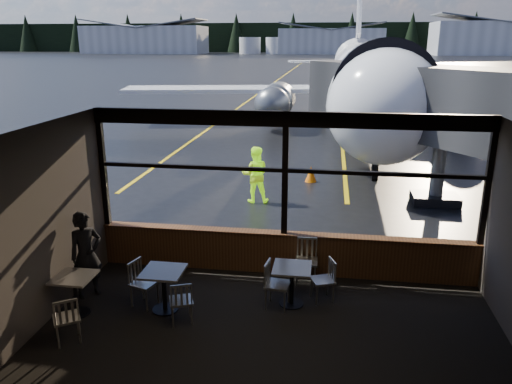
% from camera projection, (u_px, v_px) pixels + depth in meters
% --- Properties ---
extents(ground_plane, '(520.00, 520.00, 0.00)m').
position_uv_depth(ground_plane, '(329.00, 61.00, 124.40)').
color(ground_plane, black).
rests_on(ground_plane, ground).
extents(carpet_floor, '(8.00, 6.00, 0.01)m').
position_uv_depth(carpet_floor, '(266.00, 354.00, 8.01)').
color(carpet_floor, black).
rests_on(carpet_floor, ground).
extents(ceiling, '(8.00, 6.00, 0.04)m').
position_uv_depth(ceiling, '(267.00, 140.00, 7.00)').
color(ceiling, '#38332D').
rests_on(ceiling, ground).
extents(wall_left, '(0.04, 6.00, 3.50)m').
position_uv_depth(wall_left, '(22.00, 240.00, 8.07)').
color(wall_left, '#453C37').
rests_on(wall_left, ground).
extents(window_sill, '(8.00, 0.28, 0.90)m').
position_uv_depth(window_sill, '(284.00, 253.00, 10.72)').
color(window_sill, '#4B2B16').
rests_on(window_sill, ground).
extents(window_header, '(8.00, 0.18, 0.30)m').
position_uv_depth(window_header, '(286.00, 119.00, 9.88)').
color(window_header, black).
rests_on(window_header, ground).
extents(mullion_left, '(0.12, 0.12, 2.60)m').
position_uv_depth(mullion_left, '(103.00, 168.00, 10.77)').
color(mullion_left, black).
rests_on(mullion_left, ground).
extents(mullion_centre, '(0.12, 0.12, 2.60)m').
position_uv_depth(mullion_centre, '(285.00, 175.00, 10.21)').
color(mullion_centre, black).
rests_on(mullion_centre, ground).
extents(mullion_right, '(0.12, 0.12, 2.60)m').
position_uv_depth(mullion_right, '(488.00, 183.00, 9.66)').
color(mullion_right, black).
rests_on(mullion_right, ground).
extents(window_transom, '(8.00, 0.10, 0.08)m').
position_uv_depth(window_transom, '(285.00, 170.00, 10.19)').
color(window_transom, black).
rests_on(window_transom, ground).
extents(airliner, '(28.94, 34.59, 10.47)m').
position_uv_depth(airliner, '(367.00, 33.00, 27.36)').
color(airliner, white).
rests_on(airliner, ground_plane).
extents(jet_bridge, '(8.36, 10.22, 4.46)m').
position_uv_depth(jet_bridge, '(422.00, 132.00, 14.90)').
color(jet_bridge, '#2B2A2D').
rests_on(jet_bridge, ground_plane).
extents(cafe_table_near, '(0.71, 0.71, 0.78)m').
position_uv_depth(cafe_table_near, '(292.00, 286.00, 9.43)').
color(cafe_table_near, '#9D9991').
rests_on(cafe_table_near, carpet_floor).
extents(cafe_table_mid, '(0.74, 0.74, 0.81)m').
position_uv_depth(cafe_table_mid, '(164.00, 291.00, 9.22)').
color(cafe_table_mid, gray).
rests_on(cafe_table_mid, carpet_floor).
extents(cafe_table_left, '(0.69, 0.69, 0.76)m').
position_uv_depth(cafe_table_left, '(76.00, 295.00, 9.11)').
color(cafe_table_left, gray).
rests_on(cafe_table_left, carpet_floor).
extents(chair_near_e, '(0.60, 0.60, 0.85)m').
position_uv_depth(chair_near_e, '(323.00, 281.00, 9.57)').
color(chair_near_e, beige).
rests_on(chair_near_e, carpet_floor).
extents(chair_near_w, '(0.56, 0.56, 0.92)m').
position_uv_depth(chair_near_w, '(278.00, 285.00, 9.32)').
color(chair_near_w, '#B5B0A4').
rests_on(chair_near_w, carpet_floor).
extents(chair_near_n, '(0.52, 0.52, 0.94)m').
position_uv_depth(chair_near_n, '(306.00, 262.00, 10.27)').
color(chair_near_n, '#B3AEA2').
rests_on(chair_near_n, carpet_floor).
extents(chair_mid_s, '(0.60, 0.60, 0.85)m').
position_uv_depth(chair_mid_s, '(181.00, 301.00, 8.82)').
color(chair_mid_s, beige).
rests_on(chair_mid_s, carpet_floor).
extents(chair_mid_w, '(0.61, 0.61, 0.90)m').
position_uv_depth(chair_mid_w, '(144.00, 284.00, 9.39)').
color(chair_mid_w, '#B7B2A5').
rests_on(chair_mid_w, carpet_floor).
extents(chair_left_s, '(0.66, 0.66, 0.87)m').
position_uv_depth(chair_left_s, '(67.00, 318.00, 8.24)').
color(chair_left_s, beige).
rests_on(chair_left_s, carpet_floor).
extents(passenger, '(0.73, 0.75, 1.73)m').
position_uv_depth(passenger, '(86.00, 255.00, 9.65)').
color(passenger, black).
rests_on(passenger, carpet_floor).
extents(ground_crew, '(0.93, 0.77, 1.74)m').
position_uv_depth(ground_crew, '(255.00, 175.00, 15.40)').
color(ground_crew, '#BFF219').
rests_on(ground_crew, ground_plane).
extents(cone_nose, '(0.41, 0.41, 0.56)m').
position_uv_depth(cone_nose, '(311.00, 174.00, 17.77)').
color(cone_nose, orange).
rests_on(cone_nose, ground_plane).
extents(hangar_left, '(45.00, 18.00, 11.00)m').
position_uv_depth(hangar_left, '(145.00, 39.00, 189.44)').
color(hangar_left, silver).
rests_on(hangar_left, ground_plane).
extents(hangar_mid, '(38.00, 15.00, 10.00)m').
position_uv_depth(hangar_mid, '(331.00, 40.00, 184.45)').
color(hangar_mid, silver).
rests_on(hangar_mid, ground_plane).
extents(hangar_right, '(50.00, 20.00, 12.00)m').
position_uv_depth(hangar_right, '(510.00, 37.00, 169.07)').
color(hangar_right, silver).
rests_on(hangar_right, ground_plane).
extents(fuel_tank_a, '(8.00, 8.00, 6.00)m').
position_uv_depth(fuel_tank_a, '(250.00, 46.00, 186.42)').
color(fuel_tank_a, silver).
rests_on(fuel_tank_a, ground_plane).
extents(fuel_tank_b, '(8.00, 8.00, 6.00)m').
position_uv_depth(fuel_tank_b, '(277.00, 46.00, 185.01)').
color(fuel_tank_b, silver).
rests_on(fuel_tank_b, ground_plane).
extents(fuel_tank_c, '(8.00, 8.00, 6.00)m').
position_uv_depth(fuel_tank_c, '(304.00, 46.00, 183.60)').
color(fuel_tank_c, silver).
rests_on(fuel_tank_c, ground_plane).
extents(treeline, '(360.00, 3.00, 12.00)m').
position_uv_depth(treeline, '(332.00, 38.00, 207.81)').
color(treeline, black).
rests_on(treeline, ground_plane).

